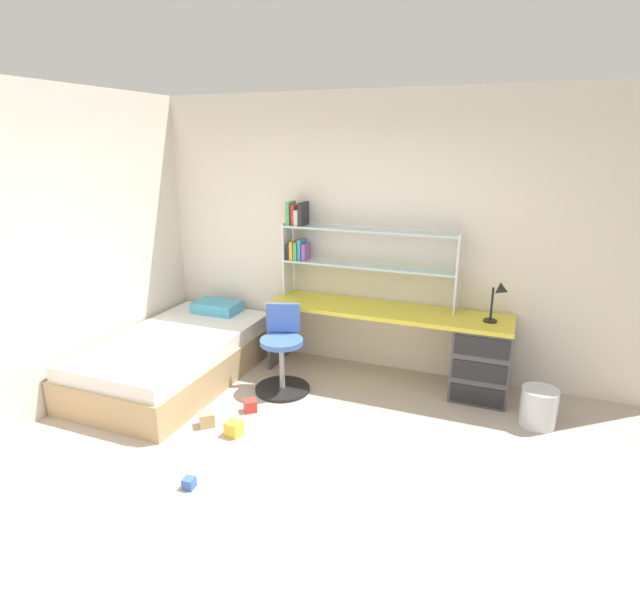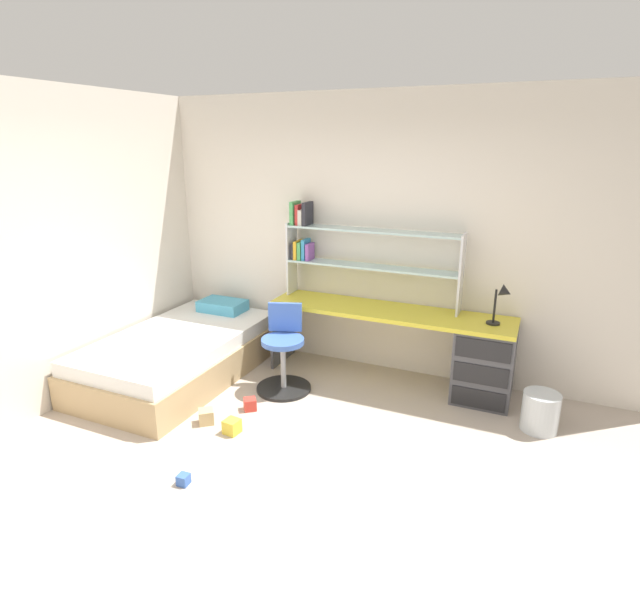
% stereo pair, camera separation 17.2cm
% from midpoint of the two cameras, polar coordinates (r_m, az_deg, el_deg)
% --- Properties ---
extents(ground_plane, '(5.51, 5.48, 0.02)m').
position_cam_midpoint_polar(ground_plane, '(3.75, -6.92, -20.90)').
color(ground_plane, '#B2A393').
extents(room_shell, '(5.51, 5.48, 2.75)m').
position_cam_midpoint_polar(room_shell, '(4.64, -13.32, 5.14)').
color(room_shell, silver).
rests_on(room_shell, ground_plane).
extents(desk, '(2.34, 0.55, 0.73)m').
position_cam_midpoint_polar(desk, '(4.92, 13.53, -5.80)').
color(desk, gold).
rests_on(desk, ground_plane).
extents(bookshelf_hutch, '(1.76, 0.22, 0.97)m').
position_cam_midpoint_polar(bookshelf_hutch, '(5.08, 1.67, 5.53)').
color(bookshelf_hutch, silver).
rests_on(bookshelf_hutch, desk).
extents(desk_lamp, '(0.20, 0.17, 0.38)m').
position_cam_midpoint_polar(desk_lamp, '(4.67, 18.46, -0.08)').
color(desk_lamp, black).
rests_on(desk_lamp, desk).
extents(swivel_chair, '(0.52, 0.52, 0.81)m').
position_cam_midpoint_polar(swivel_chair, '(4.86, -5.26, -6.92)').
color(swivel_chair, black).
rests_on(swivel_chair, ground_plane).
extents(bed_platform, '(1.18, 2.06, 0.58)m').
position_cam_midpoint_polar(bed_platform, '(5.32, -16.61, -6.57)').
color(bed_platform, tan).
rests_on(bed_platform, ground_plane).
extents(waste_bin, '(0.29, 0.29, 0.33)m').
position_cam_midpoint_polar(waste_bin, '(4.67, 22.25, -11.48)').
color(waste_bin, silver).
rests_on(waste_bin, ground_plane).
extents(toy_block_blue_0, '(0.08, 0.08, 0.08)m').
position_cam_midpoint_polar(toy_block_blue_0, '(3.84, -15.74, -19.53)').
color(toy_block_blue_0, '#3860B7').
rests_on(toy_block_blue_0, ground_plane).
extents(toy_block_yellow_1, '(0.13, 0.13, 0.12)m').
position_cam_midpoint_polar(toy_block_yellow_1, '(4.32, -10.76, -14.39)').
color(toy_block_yellow_1, gold).
rests_on(toy_block_yellow_1, ground_plane).
extents(toy_block_red_2, '(0.15, 0.15, 0.11)m').
position_cam_midpoint_polar(toy_block_red_2, '(4.64, -8.88, -12.07)').
color(toy_block_red_2, red).
rests_on(toy_block_red_2, ground_plane).
extents(toy_block_natural_3, '(0.17, 0.17, 0.12)m').
position_cam_midpoint_polar(toy_block_natural_3, '(4.49, -13.63, -13.27)').
color(toy_block_natural_3, tan).
rests_on(toy_block_natural_3, ground_plane).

